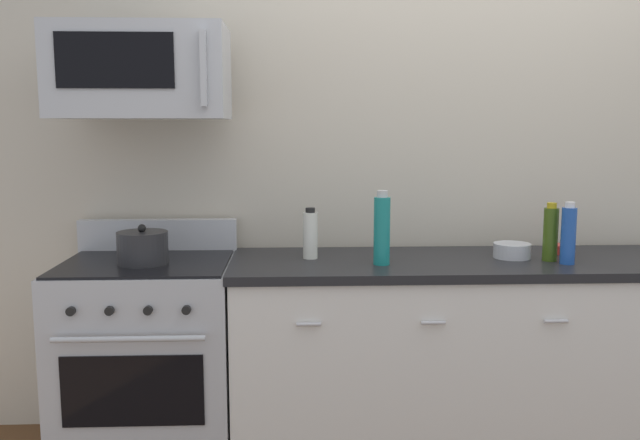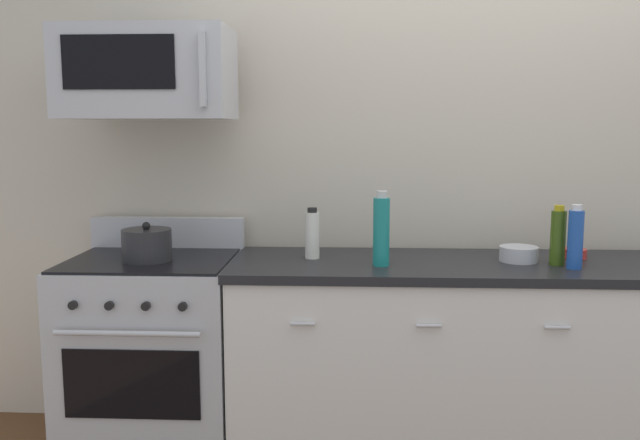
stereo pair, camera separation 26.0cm
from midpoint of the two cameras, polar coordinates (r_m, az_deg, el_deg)
name	(u,v)px [view 2 (the right image)]	position (r m, az deg, el deg)	size (l,w,h in m)	color
back_wall	(467,160)	(3.40, 14.67, 4.98)	(5.30, 0.10, 2.70)	beige
counter_unit	(476,361)	(3.18, 15.62, -11.66)	(2.21, 0.66, 0.92)	silver
range_oven	(155,354)	(3.20, -11.79, -11.23)	(0.76, 0.69, 1.07)	#B7BABF
microwave	(147,74)	(3.08, -12.27, 12.23)	(0.74, 0.44, 0.40)	#B7BABF
bottle_olive_oil	(558,237)	(3.08, 22.12, -1.36)	(0.07, 0.07, 0.26)	#385114
bottle_soda_blue	(575,238)	(3.03, 23.47, -1.48)	(0.06, 0.06, 0.27)	#1E4CA5
bottle_vinegar_white	(312,234)	(3.01, 1.80, -1.26)	(0.07, 0.07, 0.23)	silver
bottle_sparkling_teal	(381,230)	(2.86, 7.90, -0.91)	(0.07, 0.07, 0.32)	#197F7A
bowl_steel_prep	(519,253)	(3.12, 19.06, -2.76)	(0.17, 0.17, 0.07)	#B2B5BA
bowl_red_small	(574,253)	(3.29, 23.20, -2.65)	(0.11, 0.11, 0.04)	#B72D28
stockpot	(147,245)	(3.02, -12.33, -2.12)	(0.22, 0.22, 0.17)	#262628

